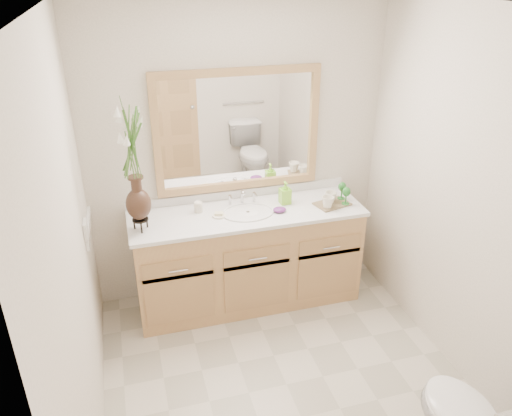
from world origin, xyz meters
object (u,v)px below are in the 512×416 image
object	(u,v)px
tumbler	(198,207)
tray	(332,204)
flower_vase	(133,153)
soap_bottle	(285,194)

from	to	relation	value
tumbler	tray	xyz separation A→B (m)	(1.06, -0.17, -0.03)
flower_vase	soap_bottle	distance (m)	1.27
soap_bottle	tray	distance (m)	0.39
tumbler	soap_bottle	distance (m)	0.70
soap_bottle	tray	xyz separation A→B (m)	(0.36, -0.13, -0.08)
flower_vase	soap_bottle	world-z (taller)	flower_vase
soap_bottle	tray	bearing A→B (deg)	-23.73
flower_vase	tumbler	world-z (taller)	flower_vase
flower_vase	tumbler	size ratio (longest dim) A/B	10.63
flower_vase	tumbler	bearing A→B (deg)	21.13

